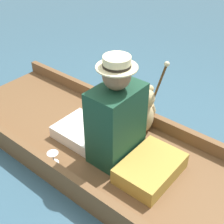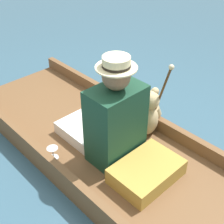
{
  "view_description": "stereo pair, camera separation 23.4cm",
  "coord_description": "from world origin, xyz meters",
  "px_view_note": "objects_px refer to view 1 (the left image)",
  "views": [
    {
      "loc": [
        -1.5,
        -1.35,
        1.88
      ],
      "look_at": [
        -0.03,
        -0.13,
        0.52
      ],
      "focal_mm": 50.0,
      "sensor_mm": 36.0,
      "label": 1
    },
    {
      "loc": [
        -1.34,
        -1.52,
        1.88
      ],
      "look_at": [
        -0.03,
        -0.13,
        0.52
      ],
      "focal_mm": 50.0,
      "sensor_mm": 36.0,
      "label": 2
    }
  ],
  "objects_px": {
    "seated_person": "(110,120)",
    "wine_glass": "(53,156)",
    "teddy_bear": "(144,111)",
    "walking_cane": "(156,91)"
  },
  "relations": [
    {
      "from": "seated_person",
      "to": "walking_cane",
      "type": "xyz_separation_m",
      "value": [
        0.46,
        -0.12,
        0.1
      ]
    },
    {
      "from": "seated_person",
      "to": "teddy_bear",
      "type": "relative_size",
      "value": 1.96
    },
    {
      "from": "teddy_bear",
      "to": "wine_glass",
      "type": "distance_m",
      "value": 0.86
    },
    {
      "from": "teddy_bear",
      "to": "walking_cane",
      "type": "distance_m",
      "value": 0.23
    },
    {
      "from": "wine_glass",
      "to": "seated_person",
      "type": "bearing_deg",
      "value": -33.68
    },
    {
      "from": "seated_person",
      "to": "walking_cane",
      "type": "relative_size",
      "value": 1.23
    },
    {
      "from": "teddy_bear",
      "to": "wine_glass",
      "type": "xyz_separation_m",
      "value": [
        -0.8,
        0.31,
        -0.13
      ]
    },
    {
      "from": "teddy_bear",
      "to": "wine_glass",
      "type": "relative_size",
      "value": 4.28
    },
    {
      "from": "wine_glass",
      "to": "walking_cane",
      "type": "bearing_deg",
      "value": -24.37
    },
    {
      "from": "seated_person",
      "to": "wine_glass",
      "type": "distance_m",
      "value": 0.53
    }
  ]
}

